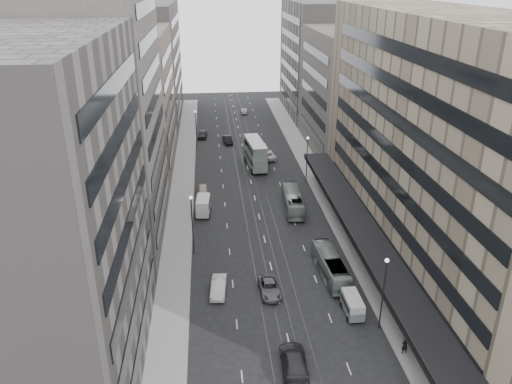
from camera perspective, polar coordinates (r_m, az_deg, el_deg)
name	(u,v)px	position (r m, az deg, el deg)	size (l,w,h in m)	color
ground	(280,304)	(57.02, 2.74, -12.67)	(220.00, 220.00, 0.00)	black
sidewalk_right	(316,176)	(91.53, 6.85, 1.84)	(4.00, 125.00, 0.15)	gray
sidewalk_left	(183,181)	(89.63, -8.33, 1.28)	(4.00, 125.00, 0.15)	gray
department_store	(452,148)	(63.46, 21.54, 4.72)	(19.20, 60.00, 30.00)	gray
building_right_mid	(350,93)	(103.87, 10.70, 11.11)	(15.00, 28.00, 24.00)	#48433E
building_right_far	(319,59)	(132.12, 7.18, 14.81)	(15.00, 32.00, 28.00)	#635D59
building_left_a	(34,226)	(44.24, -23.99, -3.61)	(15.00, 28.00, 30.00)	#635D59
building_left_b	(96,116)	(68.10, -17.81, 8.26)	(15.00, 26.00, 34.00)	#48433E
building_left_c	(128,102)	(94.96, -14.41, 9.94)	(15.00, 28.00, 25.00)	#726459
building_left_d	(146,64)	(126.81, -12.45, 14.10)	(15.00, 38.00, 28.00)	#635D59
lamp_right_near	(384,285)	(52.27, 14.42, -10.30)	(0.44, 0.44, 8.32)	#262628
lamp_right_far	(307,154)	(87.00, 5.86, 4.33)	(0.44, 0.44, 8.32)	#262628
lamp_left_near	(192,218)	(64.17, -7.33, -2.99)	(0.44, 0.44, 8.32)	#262628
lamp_left_far	(196,125)	(104.44, -6.89, 7.57)	(0.44, 0.44, 8.32)	#262628
bus_near	(331,266)	(61.65, 8.52, -8.32)	(2.33, 9.97, 2.78)	gray
bus_far	(293,200)	(77.83, 4.21, -0.95)	(2.48, 10.58, 2.95)	gray
double_decker	(255,153)	(94.34, -0.07, 4.48)	(3.76, 9.83, 5.26)	slate
vw_microbus	(352,304)	(55.87, 10.97, -12.50)	(1.84, 3.97, 2.14)	slate
panel_van	(203,205)	(76.27, -6.06, -1.54)	(2.39, 4.44, 2.72)	beige
sedan_1	(219,287)	(58.47, -4.29, -10.76)	(1.65, 4.73, 1.56)	silver
sedan_2	(270,288)	(58.33, 1.57, -10.88)	(2.32, 5.03, 1.40)	#565659
sedan_3	(294,361)	(48.85, 4.38, -18.74)	(2.38, 5.85, 1.70)	black
sedan_4	(203,190)	(83.96, -6.10, 0.27)	(1.58, 3.94, 1.34)	beige
sedan_5	(228,140)	(109.13, -3.27, 5.97)	(1.65, 4.72, 1.56)	black
sedan_6	(267,155)	(99.63, 1.30, 4.28)	(2.66, 5.77, 1.60)	silver
sedan_7	(254,141)	(108.16, -0.27, 5.84)	(2.14, 5.26, 1.53)	#515153
sedan_8	(203,134)	(113.52, -6.12, 6.60)	(1.93, 4.81, 1.64)	#2A2A2D
sedan_9	(244,111)	(133.66, -1.37, 9.25)	(1.42, 4.07, 1.34)	#B0A892
pedestrian	(405,345)	(52.03, 16.63, -16.43)	(0.67, 0.44, 1.83)	black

